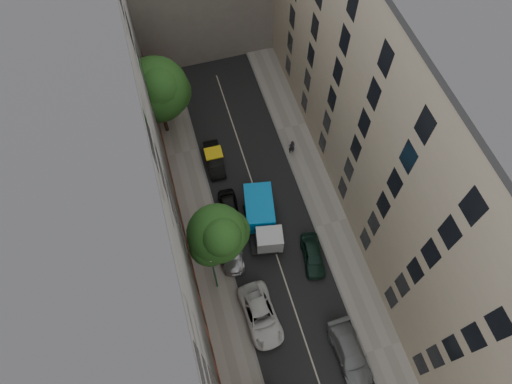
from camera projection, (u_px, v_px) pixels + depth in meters
name	position (u px, v px, depth m)	size (l,w,h in m)	color
ground	(271.00, 240.00, 39.38)	(120.00, 120.00, 0.00)	#4C4C49
road_surface	(271.00, 240.00, 39.37)	(8.00, 44.00, 0.02)	black
sidewalk_left	(209.00, 256.00, 38.56)	(3.00, 44.00, 0.15)	gray
sidewalk_right	(331.00, 223.00, 40.07)	(3.00, 44.00, 0.15)	gray
building_left	(112.00, 222.00, 29.15)	(8.00, 44.00, 20.00)	#494644
building_right	(424.00, 143.00, 32.17)	(8.00, 44.00, 20.00)	tan
tarp_truck	(262.00, 218.00, 38.77)	(3.31, 6.18, 2.69)	black
car_left_2	(261.00, 315.00, 35.46)	(2.46, 5.33, 1.48)	silver
car_left_3	(231.00, 250.00, 38.23)	(1.81, 4.44, 1.29)	#B7B6BB
car_left_4	(230.00, 210.00, 39.98)	(1.66, 4.13, 1.41)	black
car_left_5	(214.00, 159.00, 42.63)	(1.43, 4.11, 1.35)	black
car_right_1	(350.00, 354.00, 34.04)	(2.10, 5.17, 1.50)	slate
car_right_2	(313.00, 255.00, 37.94)	(1.63, 4.06, 1.38)	black
tree_mid	(219.00, 236.00, 33.12)	(4.82, 4.46, 8.46)	#382619
tree_far	(158.00, 92.00, 40.04)	(6.00, 5.83, 8.71)	#382619
lamp_post	(214.00, 270.00, 33.88)	(0.36, 0.36, 6.18)	#185430
pedestrian	(292.00, 147.00, 42.92)	(0.63, 0.41, 1.73)	black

